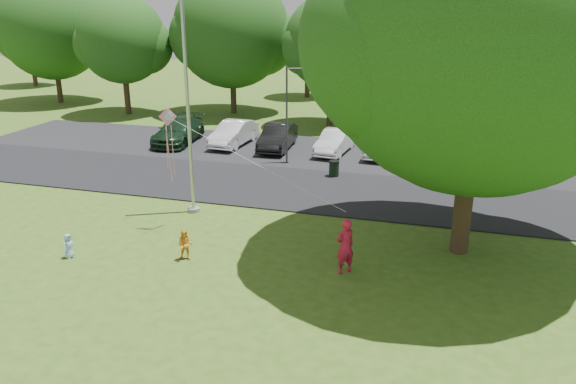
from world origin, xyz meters
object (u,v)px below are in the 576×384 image
(flagpole, at_px, (188,112))
(woman, at_px, (345,246))
(big_tree, at_px, (480,33))
(trash_can, at_px, (334,169))
(kite, at_px, (172,130))
(child_yellow, at_px, (185,245))
(child_blue, at_px, (69,246))
(street_lamp, at_px, (291,106))

(flagpole, xyz_separation_m, woman, (6.99, -3.66, -3.25))
(flagpole, bearing_deg, big_tree, -5.74)
(trash_can, distance_m, kite, 9.78)
(flagpole, relative_size, child_yellow, 9.25)
(flagpole, height_order, child_blue, flagpole)
(kite, bearing_deg, child_blue, -135.99)
(woman, height_order, child_blue, woman)
(flagpole, relative_size, street_lamp, 1.96)
(woman, height_order, child_yellow, woman)
(woman, bearing_deg, kite, -59.42)
(street_lamp, distance_m, woman, 12.98)
(trash_can, xyz_separation_m, kite, (-4.45, -8.01, 3.44))
(big_tree, relative_size, child_blue, 15.01)
(trash_can, bearing_deg, woman, -76.51)
(woman, relative_size, child_yellow, 1.70)
(woman, relative_size, child_blue, 2.11)
(street_lamp, bearing_deg, child_yellow, -110.10)
(flagpole, height_order, woman, flagpole)
(kite, bearing_deg, flagpole, 84.18)
(flagpole, distance_m, kite, 1.80)
(child_yellow, relative_size, child_blue, 1.24)
(trash_can, xyz_separation_m, child_blue, (-6.80, -11.41, 0.02))
(kite, bearing_deg, child_yellow, -69.71)
(street_lamp, xyz_separation_m, woman, (5.11, -11.73, -2.15))
(flagpole, relative_size, trash_can, 12.10)
(flagpole, height_order, trash_can, flagpole)
(flagpole, height_order, child_yellow, flagpole)
(street_lamp, relative_size, big_tree, 0.39)
(flagpole, relative_size, woman, 5.45)
(big_tree, relative_size, kite, 1.79)
(woman, xyz_separation_m, child_blue, (-9.17, -1.51, -0.48))
(trash_can, bearing_deg, big_tree, -51.30)
(trash_can, xyz_separation_m, big_tree, (5.84, -7.29, 6.95))
(big_tree, height_order, child_yellow, big_tree)
(flagpole, xyz_separation_m, street_lamp, (1.88, 8.07, -1.10))
(flagpole, distance_m, street_lamp, 8.36)
(flagpole, distance_m, woman, 8.54)
(child_blue, bearing_deg, kite, -15.01)
(child_blue, bearing_deg, flagpole, -3.23)
(flagpole, bearing_deg, woman, -27.65)
(street_lamp, height_order, trash_can, street_lamp)
(flagpole, bearing_deg, trash_can, 53.49)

